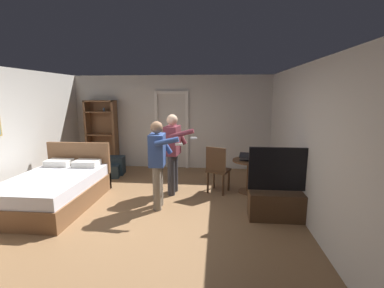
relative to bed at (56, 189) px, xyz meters
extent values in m
plane|color=olive|center=(1.73, -0.35, -0.30)|extent=(6.93, 6.93, 0.00)
cube|color=beige|center=(1.73, 2.86, 0.97)|extent=(5.62, 0.12, 2.54)
cube|color=beige|center=(4.48, -0.35, 0.97)|extent=(0.12, 6.54, 2.54)
cube|color=white|center=(1.32, 2.78, 0.72)|extent=(0.08, 0.08, 2.05)
cube|color=white|center=(2.17, 2.78, 0.72)|extent=(0.08, 0.08, 2.05)
cube|color=white|center=(1.74, 2.78, 1.79)|extent=(0.93, 0.08, 0.08)
cube|color=brown|center=(0.00, -0.08, -0.13)|extent=(1.38, 2.08, 0.35)
cube|color=white|center=(0.00, -0.08, 0.16)|extent=(1.32, 2.02, 0.22)
cube|color=brown|center=(0.00, 0.92, 0.21)|extent=(1.38, 0.08, 1.02)
cube|color=white|center=(-0.30, 0.66, 0.33)|extent=(0.50, 0.34, 0.12)
cube|color=white|center=(0.30, 0.66, 0.33)|extent=(0.50, 0.34, 0.12)
cube|color=brown|center=(-0.58, 2.60, 0.64)|extent=(0.06, 0.32, 1.88)
cube|color=brown|center=(0.20, 2.60, 0.64)|extent=(0.06, 0.32, 1.88)
cube|color=brown|center=(-0.19, 2.60, 1.55)|extent=(0.84, 0.32, 0.04)
cube|color=brown|center=(-0.19, 2.75, 0.64)|extent=(0.84, 0.02, 1.88)
cube|color=brown|center=(-0.19, 2.60, 0.01)|extent=(0.78, 0.32, 0.03)
cube|color=brown|center=(-0.19, 2.60, 0.64)|extent=(0.78, 0.32, 0.03)
cube|color=brown|center=(-0.19, 2.60, 1.26)|extent=(0.78, 0.32, 0.03)
cylinder|color=#4E5A6A|center=(-0.09, 2.60, 1.32)|extent=(0.06, 0.06, 0.10)
cube|color=#4C331E|center=(4.12, -0.23, -0.07)|extent=(1.17, 0.40, 0.46)
cube|color=black|center=(4.12, -0.25, 0.56)|extent=(1.22, 0.05, 0.71)
cube|color=#2E52AB|center=(4.12, -0.22, 0.56)|extent=(1.16, 0.01, 0.65)
cylinder|color=brown|center=(3.67, 0.98, 0.03)|extent=(0.08, 0.08, 0.67)
cylinder|color=brown|center=(3.67, 0.98, -0.29)|extent=(0.41, 0.41, 0.03)
cylinder|color=brown|center=(3.67, 0.98, 0.38)|extent=(0.69, 0.69, 0.03)
cube|color=black|center=(3.64, 0.98, 0.41)|extent=(0.35, 0.27, 0.02)
cube|color=black|center=(3.61, 0.86, 0.52)|extent=(0.35, 0.24, 0.08)
cube|color=navy|center=(3.62, 0.87, 0.52)|extent=(0.31, 0.21, 0.06)
cylinder|color=#2A482F|center=(3.81, 0.90, 0.50)|extent=(0.06, 0.06, 0.20)
cylinder|color=#2A482F|center=(3.81, 0.90, 0.62)|extent=(0.03, 0.03, 0.05)
cylinder|color=#4C331E|center=(3.26, 1.05, -0.08)|extent=(0.04, 0.04, 0.45)
cylinder|color=#4C331E|center=(2.94, 1.17, -0.08)|extent=(0.04, 0.04, 0.45)
cylinder|color=#4C331E|center=(3.13, 0.73, -0.08)|extent=(0.04, 0.04, 0.45)
cylinder|color=#4C331E|center=(2.82, 0.85, -0.08)|extent=(0.04, 0.04, 0.45)
cube|color=#4C331E|center=(3.04, 0.95, 0.17)|extent=(0.54, 0.54, 0.04)
cube|color=#4C331E|center=(2.98, 0.79, 0.44)|extent=(0.41, 0.19, 0.50)
cylinder|color=gray|center=(1.94, 0.15, 0.09)|extent=(0.15, 0.15, 0.80)
cylinder|color=gray|center=(1.95, -0.07, 0.09)|extent=(0.15, 0.15, 0.80)
cube|color=#334C8C|center=(1.94, 0.04, 0.77)|extent=(0.28, 0.41, 0.56)
sphere|color=#936B4C|center=(1.94, 0.04, 1.17)|extent=(0.22, 0.22, 0.22)
cylinder|color=#334C8C|center=(2.02, 0.26, 0.87)|extent=(0.32, 0.11, 0.46)
cylinder|color=#334C8C|center=(2.16, -0.17, 0.96)|extent=(0.42, 0.11, 0.17)
cube|color=white|center=(2.36, -0.19, 0.92)|extent=(0.12, 0.04, 0.04)
cylinder|color=#333338|center=(2.10, 0.91, 0.11)|extent=(0.15, 0.15, 0.83)
cylinder|color=#333338|center=(2.08, 0.67, 0.11)|extent=(0.15, 0.15, 0.83)
cube|color=brown|center=(2.09, 0.79, 0.82)|extent=(0.31, 0.45, 0.59)
sphere|color=#D8AD8C|center=(2.09, 0.79, 1.23)|extent=(0.22, 0.22, 0.22)
cylinder|color=brown|center=(2.21, 1.02, 0.92)|extent=(0.33, 0.13, 0.47)
cylinder|color=brown|center=(2.31, 0.53, 0.99)|extent=(0.51, 0.14, 0.22)
cube|color=white|center=(2.55, 0.48, 0.92)|extent=(0.12, 0.05, 0.04)
cube|color=#1E2D38|center=(0.31, 1.70, -0.15)|extent=(0.61, 0.44, 0.31)
cube|color=#1E2D38|center=(0.36, 2.00, -0.07)|extent=(0.53, 0.43, 0.46)
camera|label=1|loc=(3.00, -4.59, 1.75)|focal=25.47mm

